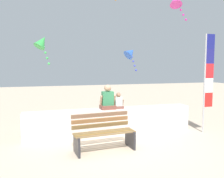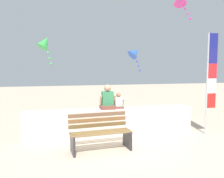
% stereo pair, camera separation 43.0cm
% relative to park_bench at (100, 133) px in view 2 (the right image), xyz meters
% --- Properties ---
extents(ground_plane, '(40.00, 40.00, 0.00)m').
position_rel_park_bench_xyz_m(ground_plane, '(0.58, 0.10, -0.41)').
color(ground_plane, beige).
extents(seawall_ledge, '(5.13, 0.50, 0.78)m').
position_rel_park_bench_xyz_m(seawall_ledge, '(0.58, 1.26, -0.02)').
color(seawall_ledge, silver).
rests_on(seawall_ledge, ground).
extents(park_bench, '(1.54, 0.72, 0.88)m').
position_rel_park_bench_xyz_m(park_bench, '(0.00, 0.00, 0.00)').
color(park_bench, olive).
rests_on(park_bench, ground).
extents(person_adult, '(0.48, 0.35, 0.74)m').
position_rel_park_bench_xyz_m(person_adult, '(0.46, 1.23, 0.65)').
color(person_adult, brown).
rests_on(person_adult, seawall_ledge).
extents(person_child, '(0.32, 0.23, 0.49)m').
position_rel_park_bench_xyz_m(person_child, '(0.80, 1.23, 0.56)').
color(person_child, brown).
rests_on(person_child, seawall_ledge).
extents(flag_banner, '(0.34, 0.05, 3.04)m').
position_rel_park_bench_xyz_m(flag_banner, '(3.48, 0.58, 1.34)').
color(flag_banner, '#B7B7BC').
rests_on(flag_banner, ground).
extents(kite_blue, '(0.64, 0.71, 1.05)m').
position_rel_park_bench_xyz_m(kite_blue, '(2.13, 3.61, 2.20)').
color(kite_blue, blue).
extents(kite_green, '(0.66, 0.69, 1.03)m').
position_rel_park_bench_xyz_m(kite_green, '(-1.36, 2.71, 2.44)').
color(kite_green, green).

